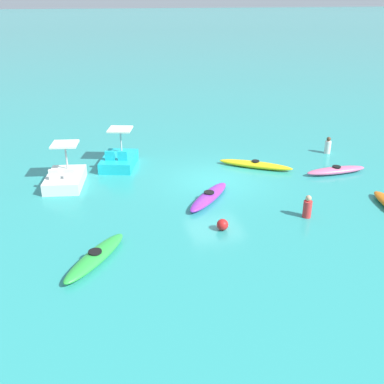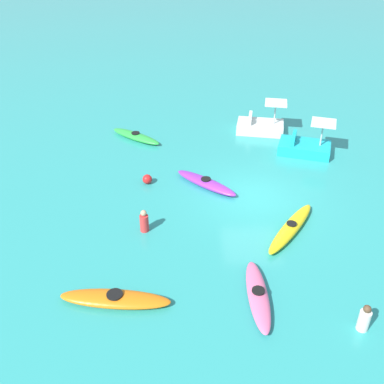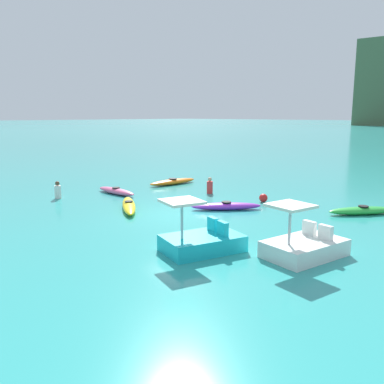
# 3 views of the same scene
# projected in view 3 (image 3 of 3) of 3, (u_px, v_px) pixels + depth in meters

# --- Properties ---
(ground_plane) EXTENTS (600.00, 600.00, 0.00)m
(ground_plane) POSITION_uv_depth(u_px,v_px,m) (180.00, 214.00, 17.45)
(ground_plane) COLOR teal
(kayak_purple) EXTENTS (2.58, 2.75, 0.37)m
(kayak_purple) POSITION_uv_depth(u_px,v_px,m) (226.00, 206.00, 18.19)
(kayak_purple) COLOR purple
(kayak_purple) RESTS_ON ground_plane
(kayak_yellow) EXTENTS (3.23, 2.50, 0.37)m
(kayak_yellow) POSITION_uv_depth(u_px,v_px,m) (129.00, 205.00, 18.32)
(kayak_yellow) COLOR yellow
(kayak_yellow) RESTS_ON ground_plane
(kayak_pink) EXTENTS (2.96, 0.61, 0.37)m
(kayak_pink) POSITION_uv_depth(u_px,v_px,m) (116.00, 191.00, 21.77)
(kayak_pink) COLOR pink
(kayak_pink) RESTS_ON ground_plane
(kayak_green) EXTENTS (2.41, 2.83, 0.37)m
(kayak_green) POSITION_uv_depth(u_px,v_px,m) (363.00, 211.00, 17.35)
(kayak_green) COLOR green
(kayak_green) RESTS_ON ground_plane
(kayak_orange) EXTENTS (1.10, 3.36, 0.37)m
(kayak_orange) POSITION_uv_depth(u_px,v_px,m) (173.00, 182.00, 24.80)
(kayak_orange) COLOR orange
(kayak_orange) RESTS_ON ground_plane
(pedal_boat_cyan) EXTENTS (2.17, 2.75, 1.68)m
(pedal_boat_cyan) POSITION_uv_depth(u_px,v_px,m) (202.00, 241.00, 12.63)
(pedal_boat_cyan) COLOR #19B7C6
(pedal_boat_cyan) RESTS_ON ground_plane
(pedal_boat_white) EXTENTS (1.94, 2.66, 1.68)m
(pedal_boat_white) POSITION_uv_depth(u_px,v_px,m) (304.00, 246.00, 12.14)
(pedal_boat_white) COLOR white
(pedal_boat_white) RESTS_ON ground_plane
(buoy_red) EXTENTS (0.41, 0.41, 0.41)m
(buoy_red) POSITION_uv_depth(u_px,v_px,m) (263.00, 198.00, 19.75)
(buoy_red) COLOR red
(buoy_red) RESTS_ON ground_plane
(person_near_shore) EXTENTS (0.45, 0.45, 0.88)m
(person_near_shore) POSITION_uv_depth(u_px,v_px,m) (210.00, 186.00, 21.92)
(person_near_shore) COLOR red
(person_near_shore) RESTS_ON ground_plane
(person_by_kayaks) EXTENTS (0.41, 0.41, 0.88)m
(person_by_kayaks) POSITION_uv_depth(u_px,v_px,m) (58.00, 191.00, 20.61)
(person_by_kayaks) COLOR silver
(person_by_kayaks) RESTS_ON ground_plane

